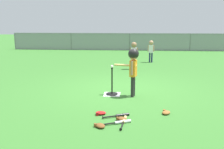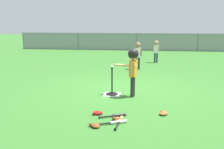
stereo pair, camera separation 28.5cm
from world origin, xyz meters
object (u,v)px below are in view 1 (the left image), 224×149
at_px(spare_bat_wood, 124,121).
at_px(glove_near_bats, 122,119).
at_px(fielder_deep_center, 134,52).
at_px(glove_outfield_drop, 166,112).
at_px(spare_bat_black, 120,115).
at_px(fielder_deep_left, 151,48).
at_px(baseball_on_tee, 112,66).
at_px(spare_bat_silver, 119,122).
at_px(glove_by_plate, 100,126).
at_px(glove_tossed_aside, 101,113).
at_px(batting_tee, 112,90).
at_px(batter_child, 133,63).

bearing_deg(spare_bat_wood, glove_near_bats, 115.85).
distance_m(fielder_deep_center, glove_outfield_drop, 5.35).
height_order(spare_bat_black, glove_near_bats, glove_near_bats).
bearing_deg(fielder_deep_left, baseball_on_tee, -103.58).
distance_m(spare_bat_silver, spare_bat_wood, 0.11).
bearing_deg(glove_by_plate, fielder_deep_left, 79.94).
height_order(spare_bat_wood, glove_outfield_drop, glove_outfield_drop).
bearing_deg(glove_tossed_aside, fielder_deep_center, 82.84).
xyz_separation_m(batting_tee, batter_child, (0.56, -0.14, 0.78)).
bearing_deg(glove_outfield_drop, batting_tee, 132.01).
bearing_deg(spare_bat_wood, fielder_deep_left, 82.73).
relative_size(batting_tee, glove_near_bats, 2.69).
relative_size(batting_tee, spare_bat_silver, 1.16).
height_order(batting_tee, baseball_on_tee, baseball_on_tee).
height_order(glove_near_bats, glove_tossed_aside, same).
height_order(baseball_on_tee, spare_bat_silver, baseball_on_tee).
height_order(glove_near_bats, glove_outfield_drop, same).
distance_m(fielder_deep_left, spare_bat_black, 7.49).
height_order(batter_child, spare_bat_wood, batter_child).
xyz_separation_m(fielder_deep_left, glove_tossed_aside, (-1.49, -7.29, -0.64)).
relative_size(batter_child, spare_bat_silver, 2.02).
relative_size(batter_child, glove_tossed_aside, 5.52).
bearing_deg(fielder_deep_center, glove_by_plate, -95.65).
bearing_deg(glove_near_bats, fielder_deep_left, 82.32).
bearing_deg(glove_tossed_aside, batter_child, 64.96).
bearing_deg(glove_near_bats, batting_tee, 100.77).
relative_size(batter_child, spare_bat_wood, 1.94).
distance_m(spare_bat_black, glove_near_bats, 0.22).
relative_size(glove_by_plate, glove_tossed_aside, 1.19).
distance_m(spare_bat_silver, glove_outfield_drop, 1.15).
bearing_deg(fielder_deep_left, glove_by_plate, -100.06).
bearing_deg(spare_bat_silver, glove_near_bats, 77.07).
bearing_deg(glove_by_plate, glove_outfield_drop, 32.27).
bearing_deg(batter_child, spare_bat_wood, -94.93).
xyz_separation_m(fielder_deep_left, spare_bat_wood, (-0.98, -7.68, -0.64)).
height_order(batter_child, glove_outfield_drop, batter_child).
relative_size(batter_child, glove_near_bats, 4.66).
height_order(spare_bat_silver, glove_near_bats, glove_near_bats).
distance_m(batter_child, spare_bat_black, 1.77).
xyz_separation_m(spare_bat_wood, glove_by_plate, (-0.43, -0.28, 0.01)).
bearing_deg(spare_bat_silver, spare_bat_wood, 43.39).
relative_size(baseball_on_tee, glove_tossed_aside, 0.32).
bearing_deg(fielder_deep_left, glove_tossed_aside, -101.56).
relative_size(fielder_deep_left, spare_bat_black, 1.89).
relative_size(glove_near_bats, glove_outfield_drop, 1.01).
bearing_deg(spare_bat_silver, batting_tee, 98.84).
bearing_deg(glove_outfield_drop, spare_bat_wood, -148.24).
bearing_deg(spare_bat_black, baseball_on_tee, 100.30).
relative_size(spare_bat_silver, glove_tossed_aside, 2.74).
relative_size(batting_tee, batter_child, 0.58).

